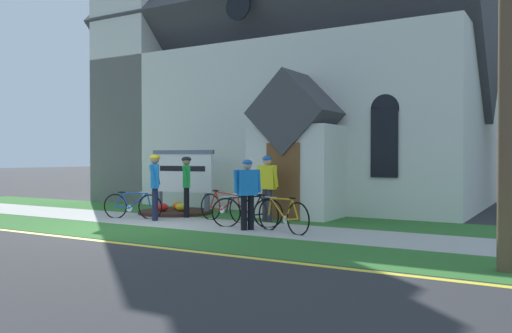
{
  "coord_description": "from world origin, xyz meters",
  "views": [
    {
      "loc": [
        9.01,
        -9.15,
        1.7
      ],
      "look_at": [
        1.85,
        3.03,
        1.46
      ],
      "focal_mm": 36.96,
      "sensor_mm": 36.0,
      "label": 1
    }
  ],
  "objects": [
    {
      "name": "cyclist_in_white_jersey",
      "position": [
        -0.52,
        1.68,
        1.06
      ],
      "size": [
        0.47,
        0.76,
        1.78
      ],
      "color": "#191E38",
      "rests_on": "ground"
    },
    {
      "name": "cyclist_in_blue_jersey",
      "position": [
        2.62,
        1.32,
        0.97
      ],
      "size": [
        0.44,
        0.58,
        1.66
      ],
      "color": "black",
      "rests_on": "ground"
    },
    {
      "name": "sidewalk_slab",
      "position": [
        -0.06,
        1.71,
        0.01
      ],
      "size": [
        32.0,
        2.17,
        0.01
      ],
      "primitive_type": "cube",
      "color": "#A8A59E",
      "rests_on": "ground"
    },
    {
      "name": "flower_bed",
      "position": [
        -1.15,
        3.3,
        0.08
      ],
      "size": [
        2.21,
        2.21,
        0.34
      ],
      "color": "#382319",
      "rests_on": "ground"
    },
    {
      "name": "church_building",
      "position": [
        -0.48,
        9.03,
        4.82
      ],
      "size": [
        14.14,
        10.09,
        13.78
      ],
      "color": "silver",
      "rests_on": "ground"
    },
    {
      "name": "church_sign",
      "position": [
        -1.15,
        3.68,
        1.24
      ],
      "size": [
        2.19,
        0.29,
        1.93
      ],
      "color": "slate",
      "rests_on": "ground"
    },
    {
      "name": "church_lawn",
      "position": [
        -0.06,
        3.98,
        0.0
      ],
      "size": [
        24.0,
        2.38,
        0.01
      ],
      "primitive_type": "cube",
      "color": "#2D6628",
      "rests_on": "ground"
    },
    {
      "name": "ground",
      "position": [
        0.0,
        4.0,
        0.0
      ],
      "size": [
        140.0,
        140.0,
        0.0
      ],
      "primitive_type": "plane",
      "color": "#2B2B2D"
    },
    {
      "name": "bicycle_white",
      "position": [
        3.51,
        1.41,
        0.39
      ],
      "size": [
        1.66,
        0.72,
        0.84
      ],
      "color": "black",
      "rests_on": "ground"
    },
    {
      "name": "cyclist_in_green_jersey",
      "position": [
        -0.25,
        2.7,
        1.02
      ],
      "size": [
        0.46,
        0.69,
        1.73
      ],
      "color": "black",
      "rests_on": "ground"
    },
    {
      "name": "cyclist_in_yellow_jersey",
      "position": [
        2.21,
        2.99,
        1.04
      ],
      "size": [
        0.67,
        0.33,
        1.75
      ],
      "color": "#2D2D33",
      "rests_on": "ground"
    },
    {
      "name": "curb_paint_stripe",
      "position": [
        -0.06,
        -1.54,
        0.0
      ],
      "size": [
        28.0,
        0.16,
        0.01
      ],
      "primitive_type": "cube",
      "color": "yellow",
      "rests_on": "ground"
    },
    {
      "name": "bicycle_silver",
      "position": [
        2.35,
        1.77,
        0.38
      ],
      "size": [
        1.66,
        0.69,
        0.84
      ],
      "color": "black",
      "rests_on": "ground"
    },
    {
      "name": "grass_verge",
      "position": [
        -0.06,
        -0.39,
        0.0
      ],
      "size": [
        32.0,
        2.01,
        0.01
      ],
      "primitive_type": "cube",
      "color": "#2D6628",
      "rests_on": "ground"
    },
    {
      "name": "bicycle_black",
      "position": [
        1.19,
        2.49,
        0.38
      ],
      "size": [
        1.8,
        0.33,
        0.85
      ],
      "color": "black",
      "rests_on": "ground"
    },
    {
      "name": "bicycle_orange",
      "position": [
        -1.37,
        1.71,
        0.36
      ],
      "size": [
        1.66,
        0.6,
        0.77
      ],
      "color": "black",
      "rests_on": "ground"
    }
  ]
}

